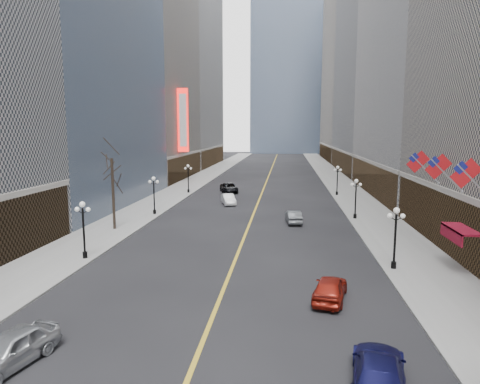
% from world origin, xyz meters
% --- Properties ---
extents(sidewalk_east, '(6.00, 230.00, 0.15)m').
position_xyz_m(sidewalk_east, '(14.00, 70.00, 0.07)').
color(sidewalk_east, gray).
rests_on(sidewalk_east, ground).
extents(sidewalk_west, '(6.00, 230.00, 0.15)m').
position_xyz_m(sidewalk_west, '(-14.00, 70.00, 0.07)').
color(sidewalk_west, gray).
rests_on(sidewalk_west, ground).
extents(lane_line, '(0.25, 200.00, 0.02)m').
position_xyz_m(lane_line, '(0.00, 80.00, 0.01)').
color(lane_line, gold).
rests_on(lane_line, ground).
extents(bldg_east_c, '(26.60, 40.60, 48.80)m').
position_xyz_m(bldg_east_c, '(29.88, 106.00, 24.18)').
color(bldg_east_c, '#939396').
rests_on(bldg_east_c, ground).
extents(bldg_east_d, '(26.60, 46.60, 62.80)m').
position_xyz_m(bldg_east_d, '(29.90, 149.00, 31.17)').
color(bldg_east_d, '#A89D8B').
rests_on(bldg_east_d, ground).
extents(bldg_west_c, '(26.60, 30.60, 50.80)m').
position_xyz_m(bldg_west_c, '(-29.88, 87.00, 25.19)').
color(bldg_west_c, '#A89D8B').
rests_on(bldg_west_c, ground).
extents(bldg_west_d, '(26.60, 38.60, 72.80)m').
position_xyz_m(bldg_west_d, '(-29.92, 121.00, 36.17)').
color(bldg_west_d, beige).
rests_on(bldg_west_d, ground).
extents(streetlamp_east_1, '(1.26, 0.44, 4.52)m').
position_xyz_m(streetlamp_east_1, '(11.80, 30.00, 2.90)').
color(streetlamp_east_1, black).
rests_on(streetlamp_east_1, sidewalk_east).
extents(streetlamp_east_2, '(1.26, 0.44, 4.52)m').
position_xyz_m(streetlamp_east_2, '(11.80, 48.00, 2.90)').
color(streetlamp_east_2, black).
rests_on(streetlamp_east_2, sidewalk_east).
extents(streetlamp_east_3, '(1.26, 0.44, 4.52)m').
position_xyz_m(streetlamp_east_3, '(11.80, 66.00, 2.90)').
color(streetlamp_east_3, black).
rests_on(streetlamp_east_3, sidewalk_east).
extents(streetlamp_west_1, '(1.26, 0.44, 4.52)m').
position_xyz_m(streetlamp_west_1, '(-11.80, 30.00, 2.90)').
color(streetlamp_west_1, black).
rests_on(streetlamp_west_1, sidewalk_west).
extents(streetlamp_west_2, '(1.26, 0.44, 4.52)m').
position_xyz_m(streetlamp_west_2, '(-11.80, 48.00, 2.90)').
color(streetlamp_west_2, black).
rests_on(streetlamp_west_2, sidewalk_west).
extents(streetlamp_west_3, '(1.26, 0.44, 4.52)m').
position_xyz_m(streetlamp_west_3, '(-11.80, 66.00, 2.90)').
color(streetlamp_west_3, black).
rests_on(streetlamp_west_3, sidewalk_west).
extents(flag_3, '(2.87, 0.12, 2.87)m').
position_xyz_m(flag_3, '(15.31, 27.00, 7.29)').
color(flag_3, '#B2B2B7').
rests_on(flag_3, ground).
extents(flag_4, '(2.87, 0.12, 2.87)m').
position_xyz_m(flag_4, '(15.31, 32.00, 7.29)').
color(flag_4, '#B2B2B7').
rests_on(flag_4, ground).
extents(flag_5, '(2.87, 0.12, 2.87)m').
position_xyz_m(flag_5, '(15.31, 37.00, 7.29)').
color(flag_5, '#B2B2B7').
rests_on(flag_5, ground).
extents(awning_c, '(1.40, 4.00, 0.93)m').
position_xyz_m(awning_c, '(16.11, 30.00, 3.08)').
color(awning_c, maroon).
rests_on(awning_c, ground).
extents(theatre_marquee, '(2.00, 0.55, 12.00)m').
position_xyz_m(theatre_marquee, '(-15.88, 80.00, 12.00)').
color(theatre_marquee, red).
rests_on(theatre_marquee, ground).
extents(tree_west_far, '(3.60, 3.60, 7.92)m').
position_xyz_m(tree_west_far, '(-13.50, 40.00, 6.24)').
color(tree_west_far, '#2D231C').
rests_on(tree_west_far, sidewalk_west).
extents(car_nb_near, '(2.87, 4.89, 1.56)m').
position_xyz_m(car_nb_near, '(-7.84, 14.97, 0.78)').
color(car_nb_near, '#B0B4B8').
rests_on(car_nb_near, ground).
extents(car_nb_mid, '(2.73, 4.57, 1.42)m').
position_xyz_m(car_nb_mid, '(-3.98, 56.47, 0.71)').
color(car_nb_mid, silver).
rests_on(car_nb_mid, ground).
extents(car_nb_far, '(3.89, 6.03, 1.54)m').
position_xyz_m(car_nb_far, '(-5.42, 67.77, 0.77)').
color(car_nb_far, black).
rests_on(car_nb_far, ground).
extents(car_sb_near, '(3.00, 5.42, 1.49)m').
position_xyz_m(car_sb_near, '(7.64, 15.03, 0.74)').
color(car_sb_near, '#131347').
rests_on(car_sb_near, ground).
extents(car_sb_mid, '(2.72, 4.72, 1.51)m').
position_xyz_m(car_sb_mid, '(6.62, 23.86, 0.76)').
color(car_sb_mid, maroon).
rests_on(car_sb_mid, ground).
extents(car_sb_far, '(1.87, 4.35, 1.39)m').
position_xyz_m(car_sb_far, '(4.77, 45.35, 0.70)').
color(car_sb_far, '#515559').
rests_on(car_sb_far, ground).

